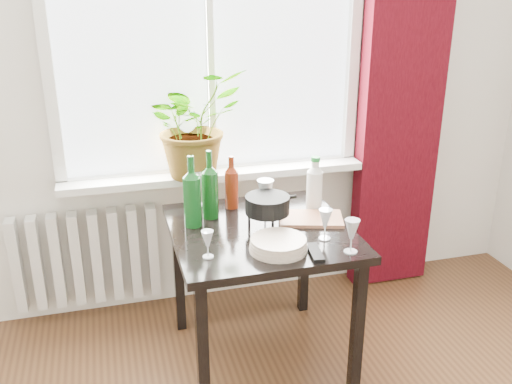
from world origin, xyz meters
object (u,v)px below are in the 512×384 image
object	(u,v)px
wine_bottle_left	(192,191)
fondue_pot	(267,212)
bottle_amber	(232,182)
tv_remote	(315,253)
wineglass_back_center	(265,198)
wine_bottle_right	(210,184)
wineglass_front_left	(208,244)
plate_stack	(278,245)
table	(261,245)
radiator	(87,258)
potted_plant	(194,123)
cleaning_bottle	(315,183)
wineglass_back_left	(198,189)
wineglass_front_right	(325,224)
wineglass_far_right	(352,236)
cutting_board	(311,219)

from	to	relation	value
wine_bottle_left	fondue_pot	world-z (taller)	wine_bottle_left
bottle_amber	tv_remote	world-z (taller)	bottle_amber
bottle_amber	wineglass_back_center	world-z (taller)	bottle_amber
wine_bottle_right	wineglass_front_left	world-z (taller)	wine_bottle_right
plate_stack	fondue_pot	xyz separation A→B (m)	(0.02, 0.24, 0.05)
plate_stack	wine_bottle_right	bearing A→B (deg)	116.19
table	fondue_pot	xyz separation A→B (m)	(0.03, -0.00, 0.17)
radiator	wine_bottle_left	world-z (taller)	wine_bottle_left
wine_bottle_left	plate_stack	xyz separation A→B (m)	(0.32, -0.36, -0.15)
potted_plant	fondue_pot	xyz separation A→B (m)	(0.25, -0.56, -0.31)
bottle_amber	cleaning_bottle	xyz separation A→B (m)	(0.41, -0.13, 0.00)
wineglass_back_left	cleaning_bottle	bearing A→B (deg)	-20.64
wine_bottle_left	fondue_pot	xyz separation A→B (m)	(0.34, -0.13, -0.10)
wine_bottle_right	wine_bottle_left	bearing A→B (deg)	-142.53
wineglass_back_center	tv_remote	xyz separation A→B (m)	(0.10, -0.46, -0.09)
wineglass_front_right	wineglass_far_right	size ratio (longest dim) A/B	0.94
potted_plant	wineglass_front_left	distance (m)	0.85
wine_bottle_right	plate_stack	size ratio (longest dim) A/B	1.36
wine_bottle_left	wineglass_back_center	distance (m)	0.38
radiator	wineglass_far_right	world-z (taller)	wineglass_far_right
wineglass_front_left	cutting_board	distance (m)	0.63
plate_stack	radiator	bearing A→B (deg)	134.56
radiator	wineglass_back_center	distance (m)	1.13
bottle_amber	wineglass_front_right	bearing A→B (deg)	-56.09
wineglass_front_right	cutting_board	xyz separation A→B (m)	(0.01, 0.22, -0.07)
bottle_amber	wine_bottle_left	bearing A→B (deg)	-143.42
wineglass_front_right	cutting_board	world-z (taller)	wineglass_front_right
table	wineglass_front_left	world-z (taller)	wineglass_front_left
table	potted_plant	xyz separation A→B (m)	(-0.22, 0.56, 0.49)
wineglass_front_right	wineglass_back_left	world-z (taller)	wineglass_back_left
radiator	tv_remote	xyz separation A→B (m)	(1.01, -0.96, 0.37)
tv_remote	wineglass_back_left	bearing A→B (deg)	127.68
tv_remote	cutting_board	bearing A→B (deg)	80.72
bottle_amber	fondue_pot	size ratio (longest dim) A/B	1.18
wine_bottle_right	wineglass_front_right	bearing A→B (deg)	-40.42
wineglass_back_center	table	bearing A→B (deg)	-114.37
radiator	fondue_pot	size ratio (longest dim) A/B	3.28
plate_stack	table	bearing A→B (deg)	92.60
wine_bottle_left	wineglass_front_left	distance (m)	0.37
wineglass_back_center	tv_remote	distance (m)	0.48
wineglass_far_right	plate_stack	bearing A→B (deg)	161.39
potted_plant	wineglass_back_left	size ratio (longest dim) A/B	3.27
potted_plant	wine_bottle_right	world-z (taller)	potted_plant
wineglass_back_left	tv_remote	distance (m)	0.81
wineglass_back_left	tv_remote	size ratio (longest dim) A/B	1.07
plate_stack	wineglass_far_right	bearing A→B (deg)	-18.61
wineglass_front_left	fondue_pot	bearing A→B (deg)	33.83
wine_bottle_right	wineglass_back_center	bearing A→B (deg)	-13.89
wineglass_front_right	plate_stack	world-z (taller)	wineglass_front_right
cleaning_bottle	cutting_board	xyz separation A→B (m)	(-0.06, -0.13, -0.14)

